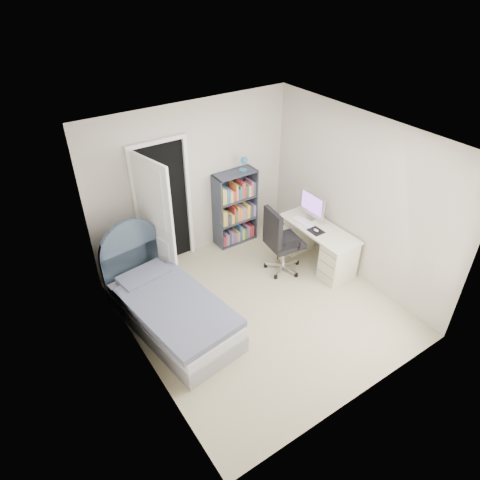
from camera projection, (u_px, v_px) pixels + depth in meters
room_shell at (262, 235)px, 5.39m from camera, size 3.50×3.70×2.60m
door at (158, 215)px, 6.20m from camera, size 0.92×0.81×2.06m
bed at (169, 308)px, 5.69m from camera, size 1.19×2.10×1.23m
nightstand at (131, 260)px, 6.42m from camera, size 0.38×0.38×0.57m
floor_lamp at (160, 238)px, 6.58m from camera, size 0.19×0.19×1.36m
bookcase at (236, 210)px, 7.18m from camera, size 0.72×0.31×1.53m
desk at (317, 243)px, 6.80m from camera, size 0.54×1.35×1.11m
office_chair at (280, 238)px, 6.46m from camera, size 0.59×0.61×1.12m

